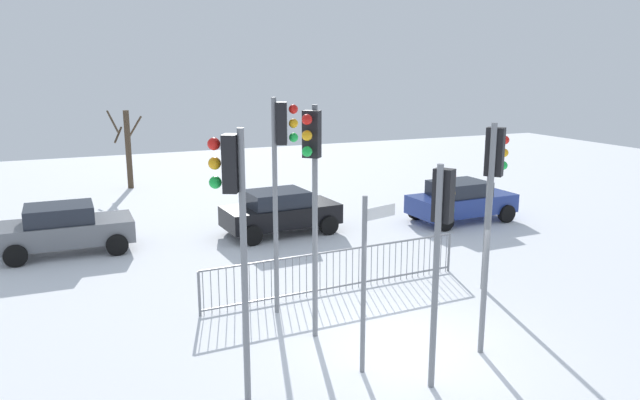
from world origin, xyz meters
name	(u,v)px	position (x,y,z in m)	size (l,w,h in m)	color
ground_plane	(406,347)	(0.00, 0.00, 0.00)	(60.00, 60.00, 0.00)	white
traffic_light_rear_left	(442,225)	(-0.26, -1.40, 2.89)	(0.51, 0.43, 3.94)	slate
traffic_light_mid_left	(233,206)	(-3.60, -0.58, 3.35)	(0.53, 0.40, 4.57)	slate
traffic_light_rear_right	(494,174)	(3.47, 1.88, 2.97)	(0.34, 0.57, 4.05)	slate
traffic_light_mid_right	(492,187)	(1.34, -0.67, 3.29)	(0.48, 0.45, 4.49)	slate
traffic_light_foreground_left	(281,158)	(-1.66, 2.63, 3.54)	(0.54, 0.39, 4.84)	slate
traffic_light_foreground_right	(312,172)	(-1.57, 1.10, 3.49)	(0.46, 0.47, 4.77)	slate
direction_sign_post	(366,276)	(-1.21, -0.52, 1.85)	(0.76, 0.27, 3.31)	slate
pedestrian_guard_railing	(337,270)	(0.00, 3.32, 0.55)	(6.96, 0.41, 1.07)	slate
car_grey_near	(65,228)	(-6.12, 9.42, 0.77)	(3.81, 1.93, 1.47)	slate
car_black_far	(280,211)	(0.49, 8.88, 0.77)	(3.91, 2.14, 1.47)	black
car_blue_mid	(461,200)	(7.03, 7.89, 0.77)	(3.85, 2.03, 1.47)	navy
bare_tree_left	(128,147)	(-3.25, 18.88, 1.89)	(1.50, 1.49, 3.54)	#473828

